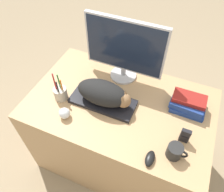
% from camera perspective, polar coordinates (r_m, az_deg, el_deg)
% --- Properties ---
extents(desk, '(1.24, 0.78, 0.77)m').
position_cam_1_polar(desk, '(1.79, 1.80, -9.51)').
color(desk, tan).
rests_on(desk, ground_plane).
extents(keyboard, '(0.44, 0.19, 0.02)m').
position_cam_1_polar(keyboard, '(1.46, -2.40, -1.44)').
color(keyboard, black).
rests_on(keyboard, desk).
extents(cat, '(0.36, 0.18, 0.15)m').
position_cam_1_polar(cat, '(1.39, -2.01, 0.69)').
color(cat, black).
rests_on(cat, keyboard).
extents(monitor, '(0.55, 0.19, 0.46)m').
position_cam_1_polar(monitor, '(1.49, 3.31, 12.31)').
color(monitor, '#B7B7BC').
rests_on(monitor, desk).
extents(computer_mouse, '(0.05, 0.10, 0.03)m').
position_cam_1_polar(computer_mouse, '(1.26, 9.88, -15.79)').
color(computer_mouse, black).
rests_on(computer_mouse, desk).
extents(coffee_mug, '(0.12, 0.09, 0.09)m').
position_cam_1_polar(coffee_mug, '(1.28, 16.14, -13.73)').
color(coffee_mug, black).
rests_on(coffee_mug, desk).
extents(pen_cup, '(0.09, 0.09, 0.22)m').
position_cam_1_polar(pen_cup, '(1.50, -13.32, 0.77)').
color(pen_cup, '#B2A893').
rests_on(pen_cup, desk).
extents(baseball, '(0.07, 0.07, 0.07)m').
position_cam_1_polar(baseball, '(1.41, -12.32, -4.41)').
color(baseball, silver).
rests_on(baseball, desk).
extents(phone, '(0.05, 0.03, 0.10)m').
position_cam_1_polar(phone, '(1.33, 18.48, -9.84)').
color(phone, black).
rests_on(phone, desk).
extents(book_stack, '(0.23, 0.16, 0.11)m').
position_cam_1_polar(book_stack, '(1.49, 19.27, -1.92)').
color(book_stack, navy).
rests_on(book_stack, desk).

